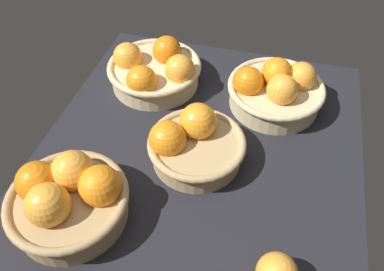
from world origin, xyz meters
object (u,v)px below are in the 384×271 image
Objects in this scene: basket_near_right at (276,90)px; basket_far_right at (155,70)px; basket_far_left at (68,198)px; basket_center at (192,143)px.

basket_near_right is 0.97× the size of basket_far_right.
basket_far_left is at bearing 176.29° from basket_far_right.
basket_far_left reaches higher than basket_center.
basket_near_right is 1.12× the size of basket_center.
basket_near_right is at bearing -89.86° from basket_far_right.
basket_far_left is (-42.35, 34.22, 0.40)cm from basket_near_right.
basket_far_right is at bearing 36.21° from basket_center.
basket_far_left is 27.72cm from basket_center.
basket_far_left is 42.37cm from basket_far_right.
basket_near_right is at bearing -38.94° from basket_far_left.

